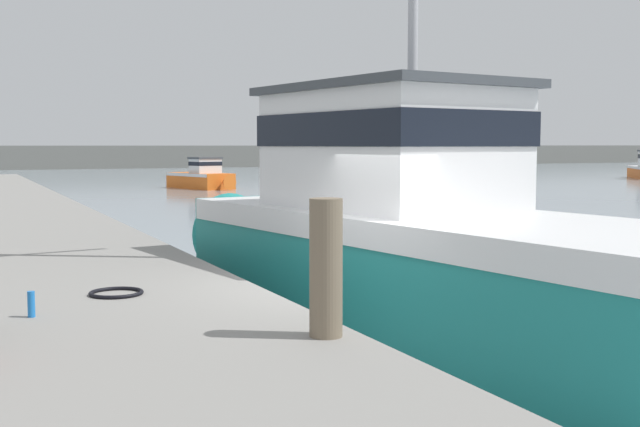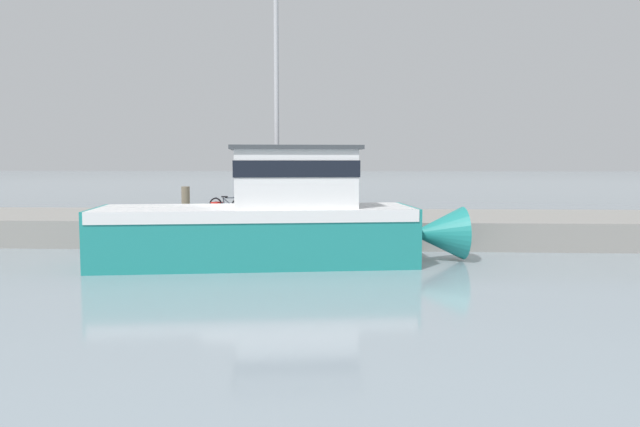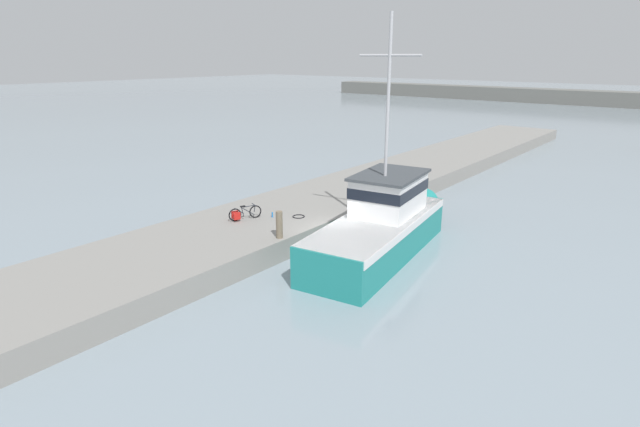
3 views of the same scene
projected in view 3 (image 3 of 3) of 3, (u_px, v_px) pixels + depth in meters
ground_plane at (336, 251)px, 22.62m from camera, size 320.00×320.00×0.00m
dock_pier at (272, 223)px, 24.90m from camera, size 6.10×80.00×0.97m
fishing_boat_main at (383, 223)px, 22.11m from camera, size 4.38×11.17×10.12m
bicycle_touring at (242, 214)px, 23.67m from camera, size 0.80×1.57×0.69m
mooring_post at (279, 225)px, 21.24m from camera, size 0.29×0.29×1.19m
hose_coil at (299, 216)px, 24.20m from camera, size 0.59×0.59×0.04m
water_bottle_on_curb at (272, 215)px, 24.12m from camera, size 0.07×0.07×0.25m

